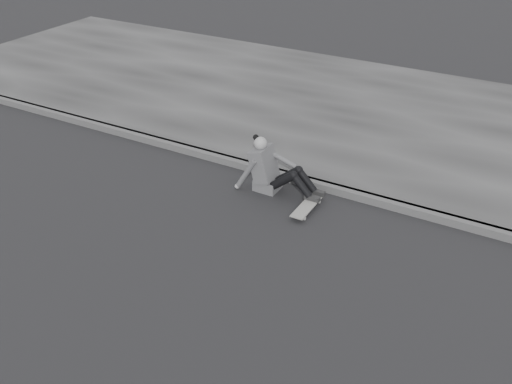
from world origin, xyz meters
The scene contains 5 objects.
ground centered at (0.00, 0.00, 0.00)m, with size 80.00×80.00×0.00m, color black.
curb centered at (0.00, 2.58, 0.06)m, with size 24.00×0.16×0.12m, color #484848.
sidewalk centered at (0.00, 5.60, 0.06)m, with size 24.00×6.00×0.12m, color #353535.
skateboard centered at (-1.45, 1.92, 0.07)m, with size 0.20×0.78×0.09m.
seated_woman centered at (-2.18, 2.16, 0.36)m, with size 1.38×0.46×0.88m.
Camera 1 is at (1.36, -4.60, 4.53)m, focal length 40.00 mm.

